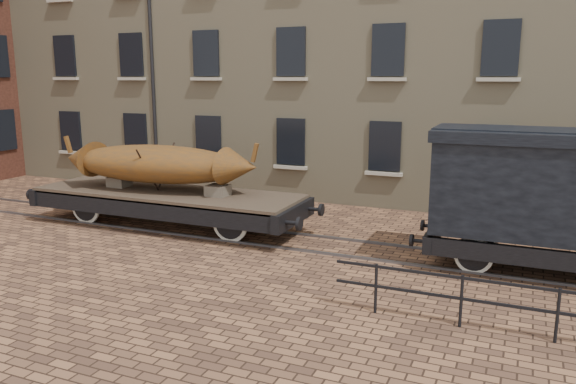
% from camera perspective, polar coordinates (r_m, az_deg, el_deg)
% --- Properties ---
extents(ground, '(90.00, 90.00, 0.00)m').
position_cam_1_polar(ground, '(15.65, 1.65, -5.21)').
color(ground, '#4F3426').
extents(warehouse_cream, '(40.00, 10.19, 14.00)m').
position_cam_1_polar(warehouse_cream, '(24.18, 17.99, 16.96)').
color(warehouse_cream, tan).
rests_on(warehouse_cream, ground).
extents(rail_track, '(30.00, 1.52, 0.06)m').
position_cam_1_polar(rail_track, '(15.64, 1.65, -5.11)').
color(rail_track, '#59595E').
rests_on(rail_track, ground).
extents(flatcar_wagon, '(9.49, 2.57, 1.43)m').
position_cam_1_polar(flatcar_wagon, '(17.53, -12.17, -0.61)').
color(flatcar_wagon, '#4B3E2F').
rests_on(flatcar_wagon, ground).
extents(iron_boat, '(6.60, 2.33, 1.58)m').
position_cam_1_polar(iron_boat, '(17.53, -13.17, 2.81)').
color(iron_boat, brown).
rests_on(iron_boat, flatcar_wagon).
extents(goods_van, '(6.53, 2.38, 3.38)m').
position_cam_1_polar(goods_van, '(14.17, 26.20, 0.59)').
color(goods_van, black).
rests_on(goods_van, ground).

